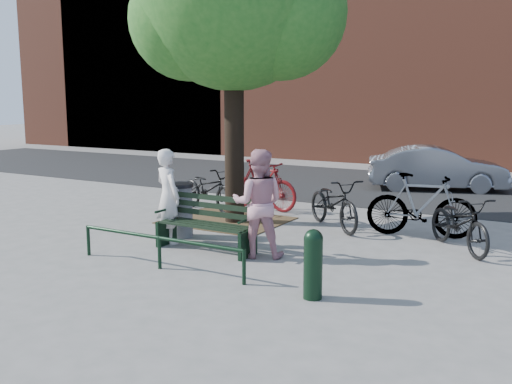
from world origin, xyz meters
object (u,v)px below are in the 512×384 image
Objects in this scene: person_left at (168,196)px; person_right at (258,203)px; park_bench at (208,222)px; bollard at (313,262)px; litter_bin at (181,210)px; parked_car at (437,168)px; bicycle_c at (334,203)px.

person_right reaches higher than person_left.
park_bench is 2.87m from bollard.
litter_bin is (-0.98, 0.52, 0.03)m from park_bench.
person_right reaches higher than parked_car.
bollard is 9.88m from parked_car.
park_bench is 0.99× the size of person_right.
bicycle_c is at bearing 108.81° from bollard.
parked_car is (0.92, 8.48, -0.26)m from person_right.
bollard is 0.91× the size of litter_bin.
person_left is at bearing 175.49° from park_bench.
parked_car is at bearing -85.15° from person_left.
bicycle_c is at bearing -106.81° from person_left.
park_bench is 0.46× the size of parked_car.
litter_bin is at bearing -56.92° from person_left.
person_right is at bearing -145.77° from bicycle_c.
person_left is 3.33m from bicycle_c.
person_right is at bearing -157.09° from person_left.
bollard is at bearing 115.71° from person_right.
park_bench is 1.90× the size of bollard.
person_left is 0.96× the size of person_right.
parked_car is (0.65, 5.93, 0.11)m from bicycle_c.
bicycle_c is (2.20, 2.10, -0.00)m from litter_bin.
parked_car is at bearing 77.70° from park_bench.
bicycle_c is 0.52× the size of parked_car.
park_bench is at bearing -19.37° from person_right.
bicycle_c reaches higher than park_bench.
person_right is (1.85, 0.00, 0.04)m from person_left.
parked_car is (2.85, 8.03, 0.11)m from litter_bin.
litter_bin is at bearing 152.67° from bollard.
person_right is 0.91× the size of bicycle_c.
parked_car is (1.87, 8.55, 0.14)m from park_bench.
bicycle_c is (1.22, 2.62, 0.03)m from park_bench.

